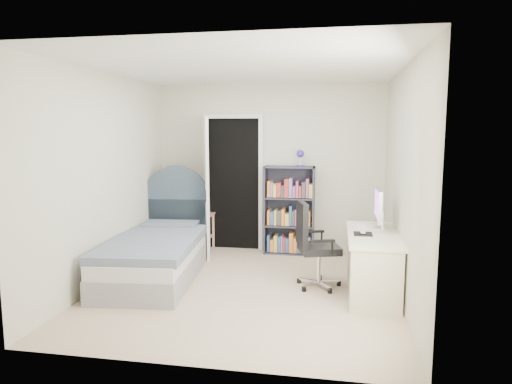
% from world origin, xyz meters
% --- Properties ---
extents(room_shell, '(3.50, 3.70, 2.60)m').
position_xyz_m(room_shell, '(0.00, 0.00, 1.25)').
color(room_shell, tan).
rests_on(room_shell, ground).
extents(door, '(0.92, 0.81, 2.06)m').
position_xyz_m(door, '(-0.74, 1.52, 1.03)').
color(door, black).
rests_on(door, ground).
extents(bed, '(1.20, 2.22, 1.32)m').
position_xyz_m(bed, '(-1.19, 0.32, 0.30)').
color(bed, gray).
rests_on(bed, ground).
extents(nightstand, '(0.45, 0.45, 0.65)m').
position_xyz_m(nightstand, '(-1.08, 1.58, 0.43)').
color(nightstand, '#D7A384').
rests_on(nightstand, ground).
extents(floor_lamp, '(0.18, 0.18, 1.24)m').
position_xyz_m(floor_lamp, '(-1.12, 1.53, 0.50)').
color(floor_lamp, silver).
rests_on(floor_lamp, ground).
extents(bookcase, '(0.73, 0.31, 1.54)m').
position_xyz_m(bookcase, '(0.34, 1.64, 0.60)').
color(bookcase, '#373A4C').
rests_on(bookcase, ground).
extents(desk, '(0.56, 1.39, 1.14)m').
position_xyz_m(desk, '(1.42, 0.16, 0.37)').
color(desk, beige).
rests_on(desk, ground).
extents(office_chair, '(0.55, 0.57, 1.01)m').
position_xyz_m(office_chair, '(0.74, 0.20, 0.55)').
color(office_chair, silver).
rests_on(office_chair, ground).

